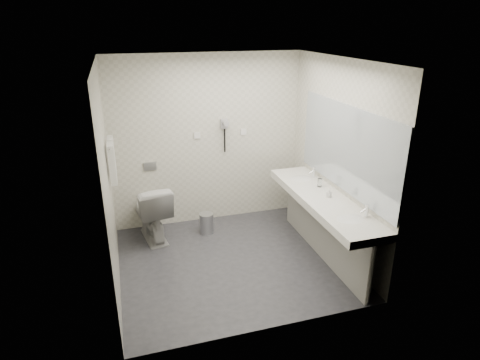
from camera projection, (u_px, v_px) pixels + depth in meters
name	position (u px, v px, depth m)	size (l,w,h in m)	color
floor	(232.00, 261.00, 5.30)	(2.80, 2.80, 0.00)	#2D2D33
ceiling	(231.00, 60.00, 4.39)	(2.80, 2.80, 0.00)	silver
wall_back	(207.00, 141.00, 6.00)	(2.80, 2.80, 0.00)	beige
wall_front	(271.00, 217.00, 3.69)	(2.80, 2.80, 0.00)	beige
wall_left	(108.00, 183.00, 4.47)	(2.60, 2.60, 0.00)	beige
wall_right	(337.00, 159.00, 5.22)	(2.60, 2.60, 0.00)	beige
vanity_counter	(323.00, 200.00, 5.13)	(0.55, 2.20, 0.10)	silver
vanity_panel	(322.00, 230.00, 5.29)	(0.03, 2.15, 0.75)	gray
vanity_post_near	(370.00, 274.00, 4.38)	(0.06, 0.06, 0.75)	silver
vanity_post_far	(292.00, 199.00, 6.23)	(0.06, 0.06, 0.75)	silver
mirror	(346.00, 149.00, 4.97)	(0.02, 2.20, 1.05)	#B2BCC6
basin_near	(350.00, 220.00, 4.54)	(0.40, 0.31, 0.05)	silver
basin_far	(301.00, 180.00, 5.70)	(0.40, 0.31, 0.05)	silver
faucet_near	(367.00, 211.00, 4.56)	(0.04, 0.04, 0.15)	silver
faucet_far	(314.00, 172.00, 5.72)	(0.04, 0.04, 0.15)	silver
soap_bottle_a	(329.00, 193.00, 5.08)	(0.05, 0.05, 0.10)	white
glass_left	(320.00, 183.00, 5.40)	(0.06, 0.06, 0.11)	silver
toilet	(152.00, 211.00, 5.72)	(0.46, 0.81, 0.82)	silver
flush_plate	(150.00, 166.00, 5.87)	(0.18, 0.02, 0.12)	#B2B5BA
pedal_bin	(207.00, 224.00, 5.96)	(0.20, 0.20, 0.29)	#B2B5BA
bin_lid	(206.00, 214.00, 5.91)	(0.20, 0.20, 0.01)	#B2B5BA
towel_rail	(109.00, 142.00, 4.86)	(0.02, 0.02, 0.62)	silver
towel_near	(112.00, 163.00, 4.82)	(0.07, 0.24, 0.48)	silver
towel_far	(112.00, 156.00, 5.07)	(0.07, 0.24, 0.48)	silver
dryer_cradle	(224.00, 124.00, 5.95)	(0.10, 0.04, 0.14)	#9B999F
dryer_barrel	(225.00, 123.00, 5.88)	(0.08, 0.08, 0.14)	#9B999F
dryer_cord	(225.00, 141.00, 6.03)	(0.02, 0.02, 0.35)	black
switch_plate_a	(197.00, 135.00, 5.92)	(0.09, 0.02, 0.09)	silver
switch_plate_b	(244.00, 132.00, 6.11)	(0.09, 0.02, 0.09)	silver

